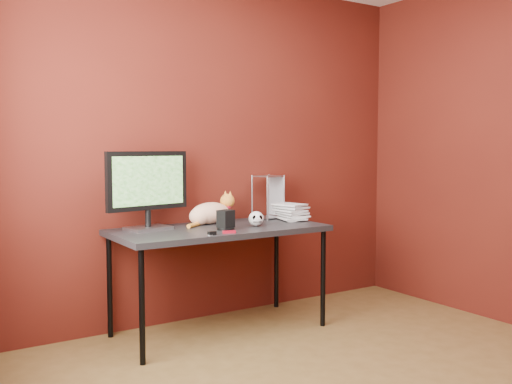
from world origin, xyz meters
TOP-DOWN VIEW (x-y plane):
  - room at (0.00, 0.00)m, footprint 3.52×3.52m
  - desk at (-0.15, 1.37)m, footprint 1.50×0.70m
  - monitor at (-0.62, 1.52)m, footprint 0.62×0.25m
  - cat at (-0.11, 1.57)m, footprint 0.48×0.27m
  - skull_mug at (0.10, 1.28)m, footprint 0.11×0.12m
  - speaker at (-0.17, 1.23)m, footprint 0.12×0.12m
  - book_stack at (0.44, 1.44)m, footprint 0.23×0.27m
  - wire_rack at (0.43, 1.61)m, footprint 0.23×0.21m
  - pocket_knife at (-0.23, 1.09)m, footprint 0.09×0.04m
  - black_gadget at (-0.37, 1.08)m, footprint 0.05×0.03m
  - washer at (-0.38, 1.08)m, footprint 0.04×0.04m

SIDE VIEW (x-z plane):
  - desk at x=-0.15m, z-range 0.32..1.07m
  - washer at x=-0.38m, z-range 0.75..0.75m
  - pocket_knife at x=-0.23m, z-range 0.75..0.77m
  - black_gadget at x=-0.37m, z-range 0.75..0.77m
  - skull_mug at x=0.10m, z-range 0.75..0.86m
  - speaker at x=-0.17m, z-range 0.75..0.88m
  - cat at x=-0.11m, z-range 0.71..0.95m
  - wire_rack at x=0.43m, z-range 0.75..1.10m
  - monitor at x=-0.62m, z-range 0.78..1.32m
  - room at x=0.00m, z-range 0.14..2.75m
  - book_stack at x=0.44m, z-range 0.75..2.16m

